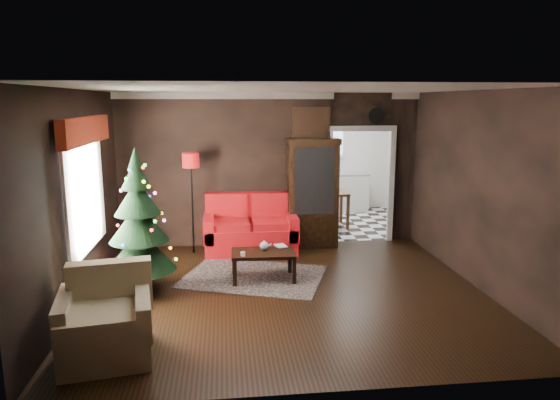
{
  "coord_description": "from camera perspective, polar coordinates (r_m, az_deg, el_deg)",
  "views": [
    {
      "loc": [
        -0.85,
        -6.65,
        2.64
      ],
      "look_at": [
        0.0,
        0.9,
        1.15
      ],
      "focal_mm": 32.3,
      "sensor_mm": 36.0,
      "label": 1
    }
  ],
  "objects": [
    {
      "name": "kitchen_table",
      "position": [
        10.83,
        5.71,
        -1.03
      ],
      "size": [
        0.7,
        0.7,
        0.75
      ],
      "primitive_type": null,
      "color": "brown",
      "rests_on": "ground"
    },
    {
      "name": "kitchen_floor",
      "position": [
        11.26,
        6.85,
        -2.53
      ],
      "size": [
        3.0,
        3.0,
        0.0
      ],
      "primitive_type": "plane",
      "color": "white",
      "rests_on": "ground"
    },
    {
      "name": "wall_clock",
      "position": [
        9.52,
        10.82,
        9.34
      ],
      "size": [
        0.32,
        0.32,
        0.06
      ],
      "primitive_type": "cylinder",
      "color": "white",
      "rests_on": "wall_back"
    },
    {
      "name": "wall_left",
      "position": [
        7.02,
        -22.01,
        0.11
      ],
      "size": [
        0.0,
        5.5,
        5.5
      ],
      "primitive_type": "plane",
      "rotation": [
        1.57,
        0.0,
        1.57
      ],
      "color": "black",
      "rests_on": "ground"
    },
    {
      "name": "coffee_table",
      "position": [
        7.62,
        -1.9,
        -7.4
      ],
      "size": [
        0.96,
        0.59,
        0.42
      ],
      "primitive_type": null,
      "rotation": [
        0.0,
        0.0,
        -0.03
      ],
      "color": "black",
      "rests_on": "rug"
    },
    {
      "name": "curio_cabinet",
      "position": [
        9.22,
        3.68,
        0.51
      ],
      "size": [
        0.9,
        0.45,
        1.9
      ],
      "primitive_type": null,
      "color": "black",
      "rests_on": "ground"
    },
    {
      "name": "kitchen_window",
      "position": [
        12.4,
        5.5,
        6.71
      ],
      "size": [
        0.7,
        0.06,
        0.7
      ],
      "primitive_type": "cube",
      "color": "white",
      "rests_on": "ground"
    },
    {
      "name": "rug",
      "position": [
        7.8,
        -2.99,
        -8.65
      ],
      "size": [
        2.44,
        2.1,
        0.01
      ],
      "primitive_type": "cube",
      "rotation": [
        0.0,
        0.0,
        -0.34
      ],
      "color": "#3E2D39",
      "rests_on": "ground"
    },
    {
      "name": "left_window",
      "position": [
        7.19,
        -21.32,
        0.81
      ],
      "size": [
        0.05,
        1.6,
        1.4
      ],
      "primitive_type": "cube",
      "color": "white",
      "rests_on": "wall_left"
    },
    {
      "name": "doorway",
      "position": [
        9.63,
        9.03,
        1.46
      ],
      "size": [
        1.1,
        0.1,
        2.1
      ],
      "primitive_type": null,
      "color": "silver",
      "rests_on": "ground"
    },
    {
      "name": "cup_a",
      "position": [
        7.69,
        -1.96,
        -5.33
      ],
      "size": [
        0.09,
        0.09,
        0.06
      ],
      "primitive_type": "cylinder",
      "rotation": [
        0.0,
        0.0,
        0.39
      ],
      "color": "beige",
      "rests_on": "coffee_table"
    },
    {
      "name": "wall_right",
      "position": [
        7.66,
        21.71,
        0.99
      ],
      "size": [
        0.0,
        5.5,
        5.5
      ],
      "primitive_type": "plane",
      "rotation": [
        1.57,
        0.0,
        -1.57
      ],
      "color": "black",
      "rests_on": "ground"
    },
    {
      "name": "kitchen_counter",
      "position": [
        12.31,
        5.63,
        0.81
      ],
      "size": [
        1.8,
        0.6,
        0.9
      ],
      "primitive_type": "cube",
      "color": "silver",
      "rests_on": "ground"
    },
    {
      "name": "armchair",
      "position": [
        5.64,
        -19.25,
        -12.29
      ],
      "size": [
        1.08,
        1.08,
        0.96
      ],
      "primitive_type": null,
      "rotation": [
        0.0,
        0.0,
        0.17
      ],
      "color": "tan",
      "rests_on": "ground"
    },
    {
      "name": "cup_b",
      "position": [
        7.37,
        -4.23,
        -6.1
      ],
      "size": [
        0.07,
        0.07,
        0.06
      ],
      "primitive_type": "cylinder",
      "rotation": [
        0.0,
        0.0,
        -0.08
      ],
      "color": "white",
      "rests_on": "coffee_table"
    },
    {
      "name": "christmas_tree",
      "position": [
        7.2,
        -15.72,
        -2.09
      ],
      "size": [
        1.17,
        1.17,
        1.86
      ],
      "primitive_type": null,
      "rotation": [
        0.0,
        0.0,
        0.23
      ],
      "color": "black",
      "rests_on": "ground"
    },
    {
      "name": "ceiling",
      "position": [
        6.7,
        0.88,
        12.47
      ],
      "size": [
        5.5,
        5.5,
        0.0
      ],
      "primitive_type": "plane",
      "rotation": [
        3.14,
        0.0,
        0.0
      ],
      "color": "white",
      "rests_on": "ground"
    },
    {
      "name": "painting",
      "position": [
        9.25,
        3.58,
        8.67
      ],
      "size": [
        0.62,
        0.05,
        0.52
      ],
      "primitive_type": "cube",
      "color": "#AA7A47",
      "rests_on": "wall_back"
    },
    {
      "name": "floor_lamp",
      "position": [
        8.92,
        -9.9,
        -0.78
      ],
      "size": [
        0.42,
        0.42,
        1.88
      ],
      "primitive_type": null,
      "rotation": [
        0.0,
        0.0,
        0.4
      ],
      "color": "black",
      "rests_on": "ground"
    },
    {
      "name": "book",
      "position": [
        7.76,
        -0.48,
        -4.56
      ],
      "size": [
        0.16,
        0.06,
        0.22
      ],
      "primitive_type": "imported",
      "rotation": [
        0.0,
        0.0,
        0.27
      ],
      "color": "tan",
      "rests_on": "coffee_table"
    },
    {
      "name": "valance",
      "position": [
        7.08,
        -21.15,
        7.37
      ],
      "size": [
        0.12,
        2.1,
        0.35
      ],
      "primitive_type": "cube",
      "color": "#A32D19",
      "rests_on": "wall_left"
    },
    {
      "name": "wall_front",
      "position": [
        4.41,
        4.98,
        -5.28
      ],
      "size": [
        5.5,
        0.0,
        5.5
      ],
      "primitive_type": "plane",
      "rotation": [
        -1.57,
        0.0,
        0.0
      ],
      "color": "black",
      "rests_on": "ground"
    },
    {
      "name": "floor",
      "position": [
        7.2,
        0.82,
        -10.41
      ],
      "size": [
        5.5,
        5.5,
        0.0
      ],
      "primitive_type": "plane",
      "color": "black",
      "rests_on": "ground"
    },
    {
      "name": "loveseat",
      "position": [
        8.97,
        -3.37,
        -2.72
      ],
      "size": [
        1.7,
        0.9,
        1.0
      ],
      "primitive_type": null,
      "color": "maroon",
      "rests_on": "ground"
    },
    {
      "name": "wall_back",
      "position": [
        9.27,
        -1.11,
        3.41
      ],
      "size": [
        5.5,
        0.0,
        5.5
      ],
      "primitive_type": "plane",
      "rotation": [
        1.57,
        0.0,
        0.0
      ],
      "color": "black",
      "rests_on": "ground"
    },
    {
      "name": "teapot",
      "position": [
        7.6,
        -1.8,
        -5.2
      ],
      "size": [
        0.2,
        0.2,
        0.15
      ],
      "primitive_type": null,
      "rotation": [
        0.0,
        0.0,
        0.4
      ],
      "color": "silver",
      "rests_on": "coffee_table"
    }
  ]
}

